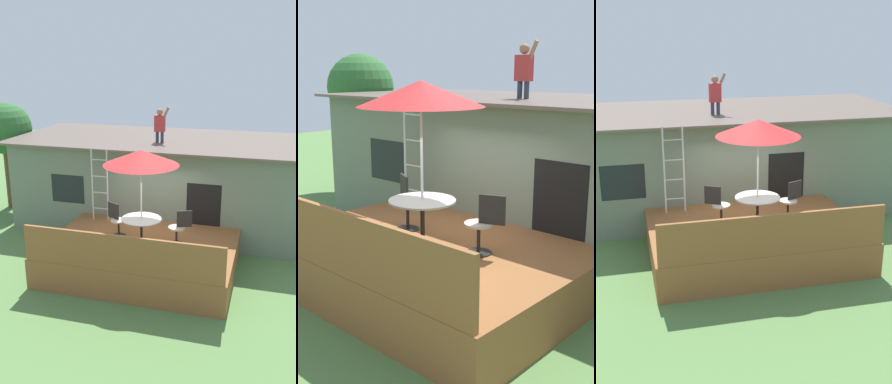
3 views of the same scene
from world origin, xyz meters
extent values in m
plane|color=#567F42|center=(0.00, 0.00, 0.00)|extent=(40.00, 40.00, 0.00)
cube|color=slate|center=(0.00, 3.60, 1.44)|extent=(10.00, 4.00, 2.87)
cube|color=#66564C|center=(0.00, 3.60, 2.90)|extent=(10.50, 4.50, 0.06)
cube|color=black|center=(-2.93, 1.61, 1.55)|extent=(1.10, 0.03, 0.90)
cube|color=black|center=(1.35, 1.61, 1.05)|extent=(1.00, 0.03, 2.00)
cube|color=brown|center=(0.00, 0.00, 0.40)|extent=(4.90, 3.72, 0.80)
cube|color=brown|center=(0.00, -1.81, 1.25)|extent=(4.80, 0.08, 0.90)
cylinder|color=black|center=(0.04, -0.26, 0.82)|extent=(0.48, 0.48, 0.03)
cylinder|color=black|center=(0.04, -0.26, 1.17)|extent=(0.07, 0.07, 0.71)
cylinder|color=#999E93|center=(0.04, -0.26, 1.53)|extent=(1.04, 1.04, 0.03)
cylinder|color=silver|center=(0.04, -0.26, 2.00)|extent=(0.04, 0.04, 2.40)
cone|color=red|center=(0.04, -0.26, 3.15)|extent=(1.90, 1.90, 0.38)
cylinder|color=silver|center=(-1.93, 1.21, 1.90)|extent=(0.04, 0.04, 2.20)
cylinder|color=silver|center=(-1.45, 1.21, 1.90)|extent=(0.04, 0.04, 2.20)
cylinder|color=silver|center=(-1.69, 1.21, 1.15)|extent=(0.48, 0.03, 0.03)
cylinder|color=silver|center=(-1.69, 1.21, 1.65)|extent=(0.48, 0.03, 0.03)
cylinder|color=silver|center=(-1.69, 1.21, 2.15)|extent=(0.48, 0.03, 0.03)
cylinder|color=silver|center=(-1.69, 1.21, 2.65)|extent=(0.48, 0.03, 0.03)
cylinder|color=#33384C|center=(-0.39, 2.90, 3.10)|extent=(0.10, 0.10, 0.34)
cylinder|color=#33384C|center=(-0.23, 2.90, 3.10)|extent=(0.10, 0.10, 0.34)
cube|color=#B73333|center=(-0.31, 2.90, 3.52)|extent=(0.32, 0.20, 0.50)
sphere|color=#997051|center=(-0.31, 2.90, 3.88)|extent=(0.20, 0.20, 0.20)
cylinder|color=#997051|center=(-0.13, 2.90, 3.82)|extent=(0.26, 0.08, 0.44)
cylinder|color=black|center=(-0.73, 0.15, 0.81)|extent=(0.40, 0.40, 0.02)
cylinder|color=black|center=(-0.73, 0.15, 1.03)|extent=(0.06, 0.06, 0.44)
cylinder|color=#A59E8C|center=(-0.73, 0.15, 1.26)|extent=(0.44, 0.44, 0.04)
cube|color=black|center=(-0.91, 0.24, 1.50)|extent=(0.37, 0.22, 0.44)
cylinder|color=black|center=(0.90, 0.07, 0.81)|extent=(0.40, 0.40, 0.02)
cylinder|color=black|center=(0.90, 0.07, 1.03)|extent=(0.06, 0.06, 0.44)
cylinder|color=#A59E8C|center=(0.90, 0.07, 1.26)|extent=(0.44, 0.44, 0.04)
cube|color=black|center=(1.09, 0.14, 1.50)|extent=(0.39, 0.18, 0.44)
cylinder|color=brown|center=(-6.29, 3.55, 1.31)|extent=(0.35, 0.35, 2.63)
sphere|color=#2D662D|center=(-6.29, 3.55, 3.00)|extent=(1.89, 1.89, 1.89)
camera|label=1|loc=(3.12, -10.32, 5.54)|focal=41.00mm
camera|label=2|loc=(5.32, -5.45, 3.48)|focal=46.53mm
camera|label=3|loc=(-2.93, -10.95, 5.38)|focal=47.91mm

